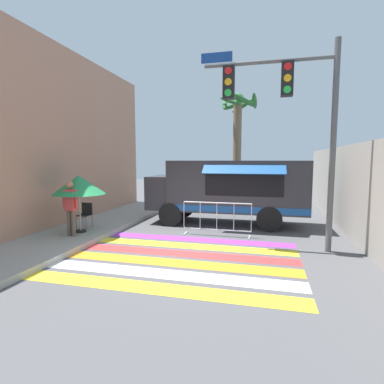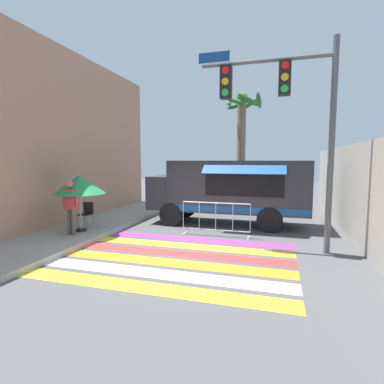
% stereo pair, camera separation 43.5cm
% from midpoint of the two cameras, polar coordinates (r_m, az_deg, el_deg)
% --- Properties ---
extents(ground_plane, '(60.00, 60.00, 0.00)m').
position_cam_midpoint_polar(ground_plane, '(8.75, -1.04, -10.84)').
color(ground_plane, '#4C4C4F').
extents(sidewalk_left, '(4.40, 16.00, 0.16)m').
position_cam_midpoint_polar(sidewalk_left, '(11.20, -26.16, -7.29)').
color(sidewalk_left, '#99968E').
rests_on(sidewalk_left, ground_plane).
extents(building_left_facade, '(0.25, 16.00, 6.74)m').
position_cam_midpoint_polar(building_left_facade, '(11.13, -27.91, 9.62)').
color(building_left_facade, tan).
rests_on(building_left_facade, ground_plane).
extents(concrete_wall_right, '(0.20, 16.00, 3.06)m').
position_cam_midpoint_polar(concrete_wall_right, '(11.32, 29.24, 0.16)').
color(concrete_wall_right, '#A39E93').
rests_on(concrete_wall_right, ground_plane).
extents(crosswalk_painted, '(6.40, 4.36, 0.01)m').
position_cam_midpoint_polar(crosswalk_painted, '(8.05, -2.72, -12.33)').
color(crosswalk_painted, yellow).
rests_on(crosswalk_painted, ground_plane).
extents(food_truck, '(6.18, 2.51, 2.53)m').
position_cam_midpoint_polar(food_truck, '(11.94, 7.62, 0.84)').
color(food_truck, '#2D2D33').
rests_on(food_truck, ground_plane).
extents(traffic_signal_pole, '(3.73, 0.29, 5.73)m').
position_cam_midpoint_polar(traffic_signal_pole, '(8.90, 18.78, 15.51)').
color(traffic_signal_pole, '#515456').
rests_on(traffic_signal_pole, ground_plane).
extents(patio_umbrella, '(1.70, 1.70, 1.90)m').
position_cam_midpoint_polar(patio_umbrella, '(10.60, -19.56, 1.34)').
color(patio_umbrella, black).
rests_on(patio_umbrella, sidewalk_left).
extents(folding_chair, '(0.41, 0.41, 0.87)m').
position_cam_midpoint_polar(folding_chair, '(11.47, -18.39, -3.61)').
color(folding_chair, '#4C4C51').
rests_on(folding_chair, sidewalk_left).
extents(vendor_person, '(0.53, 0.23, 1.75)m').
position_cam_midpoint_polar(vendor_person, '(10.19, -21.01, -2.14)').
color(vendor_person, brown).
rests_on(vendor_person, sidewalk_left).
extents(barricade_front, '(2.32, 0.44, 1.15)m').
position_cam_midpoint_polar(barricade_front, '(10.13, 5.77, -5.17)').
color(barricade_front, '#B7BABF').
rests_on(barricade_front, ground_plane).
extents(palm_tree, '(1.99, 2.07, 6.03)m').
position_cam_midpoint_polar(palm_tree, '(16.16, 10.26, 10.75)').
color(palm_tree, '#7A664C').
rests_on(palm_tree, ground_plane).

